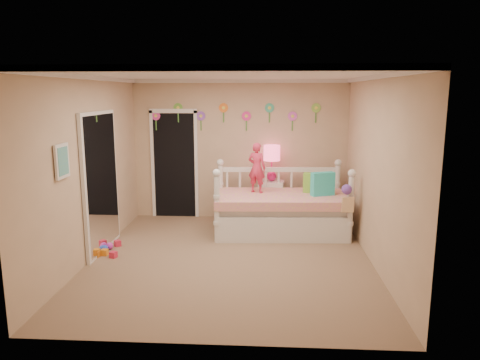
# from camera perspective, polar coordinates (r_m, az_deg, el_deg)

# --- Properties ---
(floor) EXTENTS (4.00, 4.50, 0.01)m
(floor) POSITION_cam_1_polar(r_m,az_deg,el_deg) (6.58, -1.19, -10.00)
(floor) COLOR #7F684C
(floor) RESTS_ON ground
(ceiling) EXTENTS (4.00, 4.50, 0.01)m
(ceiling) POSITION_cam_1_polar(r_m,az_deg,el_deg) (6.15, -1.29, 13.23)
(ceiling) COLOR white
(ceiling) RESTS_ON floor
(back_wall) EXTENTS (4.00, 0.01, 2.60)m
(back_wall) POSITION_cam_1_polar(r_m,az_deg,el_deg) (8.46, -0.02, 3.80)
(back_wall) COLOR tan
(back_wall) RESTS_ON floor
(left_wall) EXTENTS (0.01, 4.50, 2.60)m
(left_wall) POSITION_cam_1_polar(r_m,az_deg,el_deg) (6.70, -18.56, 1.32)
(left_wall) COLOR tan
(left_wall) RESTS_ON floor
(right_wall) EXTENTS (0.01, 4.50, 2.60)m
(right_wall) POSITION_cam_1_polar(r_m,az_deg,el_deg) (6.40, 16.92, 0.98)
(right_wall) COLOR tan
(right_wall) RESTS_ON floor
(crown_molding) EXTENTS (4.00, 4.50, 0.06)m
(crown_molding) POSITION_cam_1_polar(r_m,az_deg,el_deg) (6.15, -1.29, 12.96)
(crown_molding) COLOR white
(crown_molding) RESTS_ON ceiling
(daybed) EXTENTS (2.29, 1.31, 1.21)m
(daybed) POSITION_cam_1_polar(r_m,az_deg,el_deg) (7.64, 5.22, -2.31)
(daybed) COLOR white
(daybed) RESTS_ON floor
(pillow_turquoise) EXTENTS (0.41, 0.27, 0.39)m
(pillow_turquoise) POSITION_cam_1_polar(r_m,az_deg,el_deg) (7.60, 10.46, -0.49)
(pillow_turquoise) COLOR #28CCAE
(pillow_turquoise) RESTS_ON daybed
(pillow_lime) EXTENTS (0.38, 0.21, 0.34)m
(pillow_lime) POSITION_cam_1_polar(r_m,az_deg,el_deg) (7.78, 9.39, -0.37)
(pillow_lime) COLOR #8CD340
(pillow_lime) RESTS_ON daybed
(child) EXTENTS (0.37, 0.31, 0.86)m
(child) POSITION_cam_1_polar(r_m,az_deg,el_deg) (7.65, 2.14, 1.56)
(child) COLOR #DF3255
(child) RESTS_ON daybed
(nightstand) EXTENTS (0.50, 0.41, 0.76)m
(nightstand) POSITION_cam_1_polar(r_m,az_deg,el_deg) (8.39, 3.98, -2.67)
(nightstand) COLOR white
(nightstand) RESTS_ON floor
(table_lamp) EXTENTS (0.30, 0.30, 0.66)m
(table_lamp) POSITION_cam_1_polar(r_m,az_deg,el_deg) (8.24, 4.05, 2.89)
(table_lamp) COLOR #DB1D72
(table_lamp) RESTS_ON nightstand
(closet_doorway) EXTENTS (0.90, 0.04, 2.07)m
(closet_doorway) POSITION_cam_1_polar(r_m,az_deg,el_deg) (8.64, -8.33, 2.07)
(closet_doorway) COLOR black
(closet_doorway) RESTS_ON back_wall
(flower_decals) EXTENTS (3.40, 0.02, 0.50)m
(flower_decals) POSITION_cam_1_polar(r_m,az_deg,el_deg) (8.40, -0.64, 8.13)
(flower_decals) COLOR #B2668C
(flower_decals) RESTS_ON back_wall
(mirror_closet) EXTENTS (0.07, 1.30, 2.10)m
(mirror_closet) POSITION_cam_1_polar(r_m,az_deg,el_deg) (7.00, -17.23, -0.28)
(mirror_closet) COLOR white
(mirror_closet) RESTS_ON left_wall
(wall_picture) EXTENTS (0.05, 0.34, 0.42)m
(wall_picture) POSITION_cam_1_polar(r_m,az_deg,el_deg) (5.84, -21.68, 2.24)
(wall_picture) COLOR white
(wall_picture) RESTS_ON left_wall
(hanging_bag) EXTENTS (0.20, 0.16, 0.36)m
(hanging_bag) POSITION_cam_1_polar(r_m,az_deg,el_deg) (7.16, 13.37, -2.38)
(hanging_bag) COLOR beige
(hanging_bag) RESTS_ON daybed
(toy_scatter) EXTENTS (1.15, 1.48, 0.11)m
(toy_scatter) POSITION_cam_1_polar(r_m,az_deg,el_deg) (7.06, -15.56, -8.47)
(toy_scatter) COLOR #996666
(toy_scatter) RESTS_ON floor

